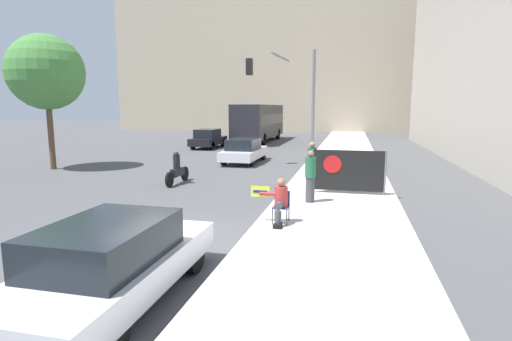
# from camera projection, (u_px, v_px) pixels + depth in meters

# --- Properties ---
(ground_plane) EXTENTS (160.00, 160.00, 0.00)m
(ground_plane) POSITION_uv_depth(u_px,v_px,m) (174.00, 242.00, 9.31)
(ground_plane) COLOR #4F4F51
(sidewalk_curb) EXTENTS (3.92, 90.00, 0.16)m
(sidewalk_curb) POSITION_uv_depth(u_px,v_px,m) (343.00, 161.00, 22.90)
(sidewalk_curb) COLOR beige
(sidewalk_curb) RESTS_ON ground_plane
(building_backdrop_far) EXTENTS (52.00, 12.00, 27.77)m
(building_backdrop_far) POSITION_uv_depth(u_px,v_px,m) (310.00, 28.00, 54.35)
(building_backdrop_far) COLOR tan
(building_backdrop_far) RESTS_ON ground_plane
(seated_protester) EXTENTS (0.97, 0.77, 1.17)m
(seated_protester) POSITION_uv_depth(u_px,v_px,m) (280.00, 200.00, 10.14)
(seated_protester) COLOR #474C56
(seated_protester) RESTS_ON sidewalk_curb
(jogger_on_sidewalk) EXTENTS (0.34, 0.34, 1.63)m
(jogger_on_sidewalk) POSITION_uv_depth(u_px,v_px,m) (310.00, 176.00, 12.43)
(jogger_on_sidewalk) COLOR #424247
(jogger_on_sidewalk) RESTS_ON sidewalk_curb
(pedestrian_behind) EXTENTS (0.34, 0.34, 1.70)m
(pedestrian_behind) POSITION_uv_depth(u_px,v_px,m) (312.00, 164.00, 14.75)
(pedestrian_behind) COLOR #756651
(pedestrian_behind) RESTS_ON sidewalk_curb
(protest_banner) EXTENTS (2.49, 0.06, 1.50)m
(protest_banner) POSITION_uv_depth(u_px,v_px,m) (348.00, 171.00, 13.66)
(protest_banner) COLOR slate
(protest_banner) RESTS_ON sidewalk_curb
(traffic_light_pole) EXTENTS (3.58, 3.35, 5.74)m
(traffic_light_pole) POSITION_uv_depth(u_px,v_px,m) (288.00, 88.00, 20.10)
(traffic_light_pole) COLOR slate
(traffic_light_pole) RESTS_ON sidewalk_curb
(parked_car_curbside) EXTENTS (1.80, 4.35, 1.35)m
(parked_car_curbside) POSITION_uv_depth(u_px,v_px,m) (112.00, 262.00, 6.30)
(parked_car_curbside) COLOR silver
(parked_car_curbside) RESTS_ON ground_plane
(car_on_road_nearest) EXTENTS (1.78, 4.47, 1.37)m
(car_on_road_nearest) POSITION_uv_depth(u_px,v_px,m) (244.00, 151.00, 22.65)
(car_on_road_nearest) COLOR silver
(car_on_road_nearest) RESTS_ON ground_plane
(car_on_road_midblock) EXTENTS (1.73, 4.22, 1.47)m
(car_on_road_midblock) POSITION_uv_depth(u_px,v_px,m) (208.00, 139.00, 30.88)
(car_on_road_midblock) COLOR black
(car_on_road_midblock) RESTS_ON ground_plane
(city_bus_on_road) EXTENTS (2.53, 10.93, 3.35)m
(city_bus_on_road) POSITION_uv_depth(u_px,v_px,m) (259.00, 121.00, 36.53)
(city_bus_on_road) COLOR #232328
(city_bus_on_road) RESTS_ON ground_plane
(motorcycle_on_road) EXTENTS (0.28, 2.10, 1.32)m
(motorcycle_on_road) POSITION_uv_depth(u_px,v_px,m) (177.00, 170.00, 16.34)
(motorcycle_on_road) COLOR black
(motorcycle_on_road) RESTS_ON ground_plane
(street_tree_near_curb) EXTENTS (3.67, 3.67, 6.66)m
(street_tree_near_curb) POSITION_uv_depth(u_px,v_px,m) (46.00, 73.00, 19.60)
(street_tree_near_curb) COLOR brown
(street_tree_near_curb) RESTS_ON ground_plane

